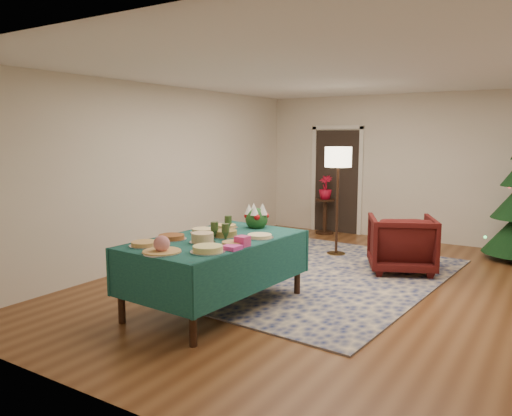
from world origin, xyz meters
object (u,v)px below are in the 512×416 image
Objects in this scene: floor_lamp at (338,164)px; potted_plant at (325,193)px; buffet_table at (216,252)px; armchair at (401,241)px; side_table at (325,217)px; gift_box at (242,241)px.

potted_plant is at bearing 120.36° from floor_lamp.
floor_lamp is 3.76× the size of potted_plant.
buffet_table is at bearing -92.55° from floor_lamp.
armchair is 0.51× the size of floor_lamp.
side_table is 1.48× the size of potted_plant.
armchair is 1.30× the size of side_table.
buffet_table is 3.08× the size of side_table.
floor_lamp is 1.92m from potted_plant.
floor_lamp is 2.54× the size of side_table.
armchair is at bearing 63.24° from buffet_table.
gift_box is at bearing 48.58° from armchair.
gift_box is 3.33m from floor_lamp.
gift_box is at bearing -84.14° from floor_lamp.
buffet_table is 4.55× the size of potted_plant.
potted_plant is (-0.77, 4.64, 0.18)m from buffet_table.
potted_plant reaches higher than buffet_table.
buffet_table is 16.62× the size of gift_box.
potted_plant reaches higher than gift_box.
potted_plant reaches higher than side_table.
armchair is at bearing 73.05° from gift_box.
armchair is 1.93× the size of potted_plant.
side_table is 0.49m from potted_plant.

